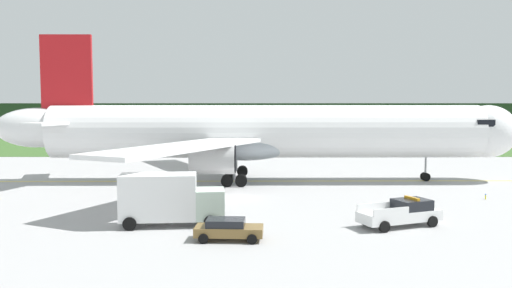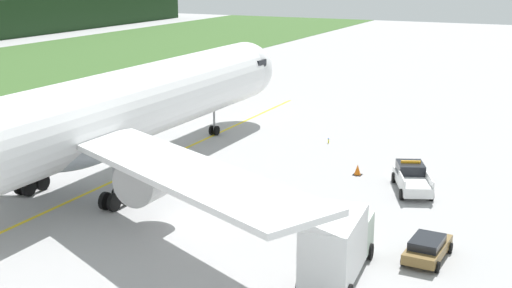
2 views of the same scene
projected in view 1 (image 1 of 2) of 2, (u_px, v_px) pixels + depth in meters
The scene contains 10 objects.
ground at pixel (233, 198), 45.94m from camera, with size 320.00×320.00×0.00m, color #A0A0A0.
grass_verge at pixel (245, 145), 103.81m from camera, with size 320.00×46.21×0.04m, color #385C28.
distant_tree_line at pixel (247, 119), 138.32m from camera, with size 288.00×4.18×8.28m, color #1C351B.
taxiway_centerline_main at pixel (264, 181), 55.73m from camera, with size 71.89×0.30×0.01m, color yellow.
airliner at pixel (259, 133), 55.32m from camera, with size 55.27×43.21×15.41m.
ops_pickup_truck at pixel (400, 213), 35.27m from camera, with size 6.02×4.01×1.94m.
catering_truck at pixel (167, 199), 35.31m from camera, with size 7.15×3.22×3.69m.
staff_car at pixel (226, 229), 31.67m from camera, with size 4.19×2.17×1.30m.
apron_cone at pixel (407, 207), 39.87m from camera, with size 0.66×0.66×0.83m.
taxiway_edge_light_east at pixel (483, 196), 45.17m from camera, with size 0.12×0.12×0.48m.
Camera 1 is at (1.90, -45.43, 8.29)m, focal length 36.71 mm.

